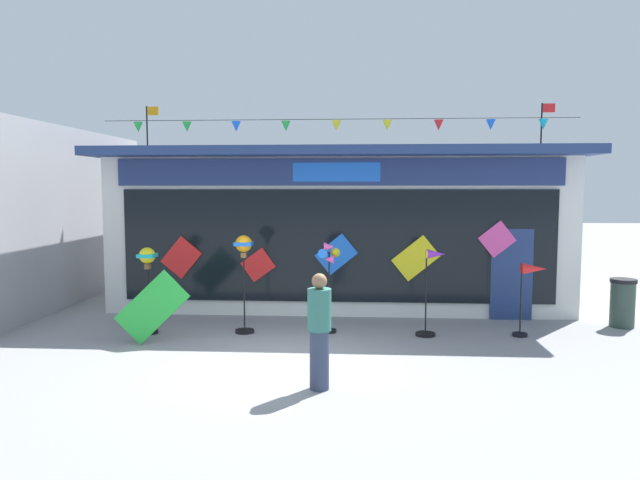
{
  "coord_description": "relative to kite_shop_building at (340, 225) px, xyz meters",
  "views": [
    {
      "loc": [
        1.26,
        -9.46,
        2.88
      ],
      "look_at": [
        0.46,
        2.9,
        1.78
      ],
      "focal_mm": 32.87,
      "sensor_mm": 36.0,
      "label": 1
    }
  ],
  "objects": [
    {
      "name": "ground_plane",
      "position": [
        -0.79,
        -5.73,
        -1.91
      ],
      "size": [
        80.0,
        80.0,
        0.0
      ],
      "primitive_type": "plane",
      "color": "gray"
    },
    {
      "name": "kite_shop_building",
      "position": [
        0.0,
        0.0,
        0.0
      ],
      "size": [
        11.05,
        5.41,
        5.02
      ],
      "color": "silver",
      "rests_on": "ground_plane"
    },
    {
      "name": "wind_spinner_far_left",
      "position": [
        -3.66,
        -4.01,
        -0.61
      ],
      "size": [
        0.35,
        0.35,
        1.72
      ],
      "color": "black",
      "rests_on": "ground_plane"
    },
    {
      "name": "wind_spinner_left",
      "position": [
        -1.78,
        -3.83,
        -0.42
      ],
      "size": [
        0.38,
        0.38,
        1.95
      ],
      "color": "black",
      "rests_on": "ground_plane"
    },
    {
      "name": "wind_spinner_center_left",
      "position": [
        -0.09,
        -3.72,
        -0.6
      ],
      "size": [
        0.43,
        0.29,
        1.82
      ],
      "color": "black",
      "rests_on": "ground_plane"
    },
    {
      "name": "wind_spinner_center_right",
      "position": [
        1.9,
        -3.84,
        -0.94
      ],
      "size": [
        0.56,
        0.38,
        1.71
      ],
      "color": "black",
      "rests_on": "ground_plane"
    },
    {
      "name": "wind_spinner_right",
      "position": [
        3.82,
        -3.76,
        -0.82
      ],
      "size": [
        0.62,
        0.29,
        1.44
      ],
      "color": "black",
      "rests_on": "ground_plane"
    },
    {
      "name": "person_mid_plaza",
      "position": [
        -0.07,
        -7.01,
        -1.06
      ],
      "size": [
        0.34,
        0.34,
        1.68
      ],
      "rotation": [
        0.0,
        0.0,
        0.72
      ],
      "color": "#333D56",
      "rests_on": "ground_plane"
    },
    {
      "name": "trash_bin",
      "position": [
        5.97,
        -2.83,
        -1.4
      ],
      "size": [
        0.52,
        0.52,
        1.01
      ],
      "color": "#2D4238",
      "rests_on": "ground_plane"
    },
    {
      "name": "display_kite_on_ground",
      "position": [
        -3.32,
        -4.74,
        -1.23
      ],
      "size": [
        1.37,
        0.3,
        1.37
      ],
      "primitive_type": "cube",
      "rotation": [
        -0.22,
        0.79,
        0.0
      ],
      "color": "green",
      "rests_on": "ground_plane"
    }
  ]
}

